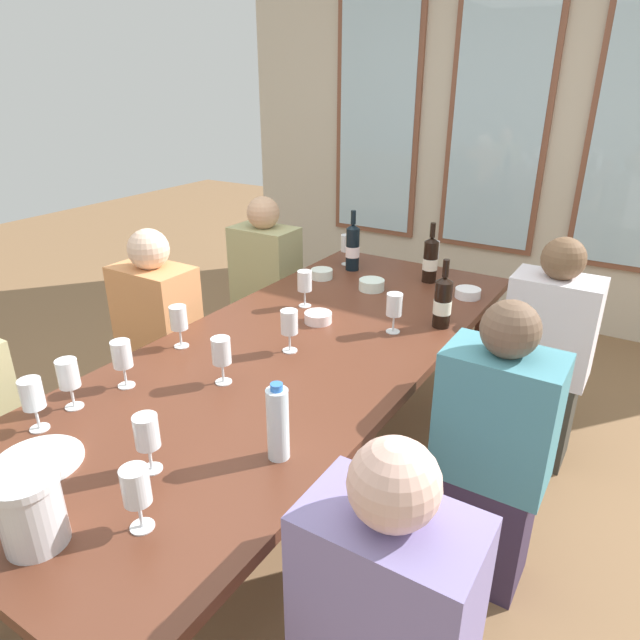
% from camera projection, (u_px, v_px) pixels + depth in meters
% --- Properties ---
extents(ground_plane, '(12.00, 12.00, 0.00)m').
position_uv_depth(ground_plane, '(296.00, 495.00, 2.55)').
color(ground_plane, olive).
extents(back_wall_with_windows, '(4.25, 0.10, 2.90)m').
position_uv_depth(back_wall_with_windows, '(499.00, 120.00, 4.00)').
color(back_wall_with_windows, beige).
rests_on(back_wall_with_windows, ground).
extents(dining_table, '(1.05, 2.61, 0.74)m').
position_uv_depth(dining_table, '(293.00, 362.00, 2.28)').
color(dining_table, '#5A2E1E').
rests_on(dining_table, ground).
extents(white_plate_0, '(0.25, 0.25, 0.01)m').
position_uv_depth(white_plate_0, '(38.00, 461.00, 1.59)').
color(white_plate_0, white).
rests_on(white_plate_0, dining_table).
extents(metal_pitcher, '(0.16, 0.16, 0.19)m').
position_uv_depth(metal_pitcher, '(31.00, 510.00, 1.29)').
color(metal_pitcher, silver).
rests_on(metal_pitcher, dining_table).
extents(wine_bottle_0, '(0.08, 0.08, 0.32)m').
position_uv_depth(wine_bottle_0, '(430.00, 260.00, 2.94)').
color(wine_bottle_0, black).
rests_on(wine_bottle_0, dining_table).
extents(wine_bottle_1, '(0.08, 0.08, 0.33)m').
position_uv_depth(wine_bottle_1, '(353.00, 247.00, 3.11)').
color(wine_bottle_1, black).
rests_on(wine_bottle_1, dining_table).
extents(wine_bottle_2, '(0.08, 0.08, 0.30)m').
position_uv_depth(wine_bottle_2, '(443.00, 302.00, 2.41)').
color(wine_bottle_2, black).
rests_on(wine_bottle_2, dining_table).
extents(tasting_bowl_0, '(0.12, 0.12, 0.05)m').
position_uv_depth(tasting_bowl_0, '(322.00, 274.00, 3.02)').
color(tasting_bowl_0, white).
rests_on(tasting_bowl_0, dining_table).
extents(tasting_bowl_1, '(0.12, 0.12, 0.05)m').
position_uv_depth(tasting_bowl_1, '(318.00, 317.00, 2.49)').
color(tasting_bowl_1, white).
rests_on(tasting_bowl_1, dining_table).
extents(tasting_bowl_2, '(0.12, 0.12, 0.05)m').
position_uv_depth(tasting_bowl_2, '(468.00, 293.00, 2.76)').
color(tasting_bowl_2, white).
rests_on(tasting_bowl_2, dining_table).
extents(tasting_bowl_3, '(0.13, 0.13, 0.05)m').
position_uv_depth(tasting_bowl_3, '(372.00, 285.00, 2.86)').
color(tasting_bowl_3, white).
rests_on(tasting_bowl_3, dining_table).
extents(water_bottle, '(0.06, 0.06, 0.24)m').
position_uv_depth(water_bottle, '(278.00, 423.00, 1.58)').
color(water_bottle, white).
rests_on(water_bottle, dining_table).
extents(wine_glass_0, '(0.07, 0.07, 0.17)m').
position_uv_depth(wine_glass_0, '(305.00, 282.00, 2.62)').
color(wine_glass_0, white).
rests_on(wine_glass_0, dining_table).
extents(wine_glass_1, '(0.07, 0.07, 0.17)m').
position_uv_depth(wine_glass_1, '(347.00, 244.00, 3.20)').
color(wine_glass_1, white).
rests_on(wine_glass_1, dining_table).
extents(wine_glass_2, '(0.07, 0.07, 0.17)m').
position_uv_depth(wine_glass_2, '(136.00, 489.00, 1.32)').
color(wine_glass_2, white).
rests_on(wine_glass_2, dining_table).
extents(wine_glass_3, '(0.07, 0.07, 0.17)m').
position_uv_depth(wine_glass_3, '(68.00, 375.00, 1.81)').
color(wine_glass_3, white).
rests_on(wine_glass_3, dining_table).
extents(wine_glass_4, '(0.07, 0.07, 0.17)m').
position_uv_depth(wine_glass_4, '(221.00, 352.00, 1.96)').
color(wine_glass_4, white).
rests_on(wine_glass_4, dining_table).
extents(wine_glass_5, '(0.07, 0.07, 0.17)m').
position_uv_depth(wine_glass_5, '(179.00, 320.00, 2.23)').
color(wine_glass_5, white).
rests_on(wine_glass_5, dining_table).
extents(wine_glass_6, '(0.07, 0.07, 0.17)m').
position_uv_depth(wine_glass_6, '(433.00, 250.00, 3.08)').
color(wine_glass_6, white).
rests_on(wine_glass_6, dining_table).
extents(wine_glass_7, '(0.07, 0.07, 0.17)m').
position_uv_depth(wine_glass_7, '(32.00, 396.00, 1.70)').
color(wine_glass_7, white).
rests_on(wine_glass_7, dining_table).
extents(wine_glass_8, '(0.07, 0.07, 0.17)m').
position_uv_depth(wine_glass_8, '(122.00, 356.00, 1.94)').
color(wine_glass_8, white).
rests_on(wine_glass_8, dining_table).
extents(wine_glass_9, '(0.07, 0.07, 0.17)m').
position_uv_depth(wine_glass_9, '(147.00, 434.00, 1.52)').
color(wine_glass_9, white).
rests_on(wine_glass_9, dining_table).
extents(wine_glass_10, '(0.07, 0.07, 0.17)m').
position_uv_depth(wine_glass_10, '(288.00, 324.00, 2.19)').
color(wine_glass_10, white).
rests_on(wine_glass_10, dining_table).
extents(wine_glass_11, '(0.07, 0.07, 0.17)m').
position_uv_depth(wine_glass_11, '(394.00, 307.00, 2.36)').
color(wine_glass_11, white).
rests_on(wine_glass_11, dining_table).
extents(seated_person_2, '(0.38, 0.24, 1.11)m').
position_uv_depth(seated_person_2, '(161.00, 345.00, 2.76)').
color(seated_person_2, '#232D41').
rests_on(seated_person_2, ground).
extents(seated_person_3, '(0.38, 0.24, 1.11)m').
position_uv_depth(seated_person_3, '(491.00, 457.00, 1.96)').
color(seated_person_3, '#372A43').
rests_on(seated_person_3, ground).
extents(seated_person_4, '(0.38, 0.24, 1.11)m').
position_uv_depth(seated_person_4, '(266.00, 292.00, 3.43)').
color(seated_person_4, '#352B3F').
rests_on(seated_person_4, ground).
extents(seated_person_5, '(0.38, 0.24, 1.11)m').
position_uv_depth(seated_person_5, '(545.00, 359.00, 2.63)').
color(seated_person_5, '#38362E').
rests_on(seated_person_5, ground).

